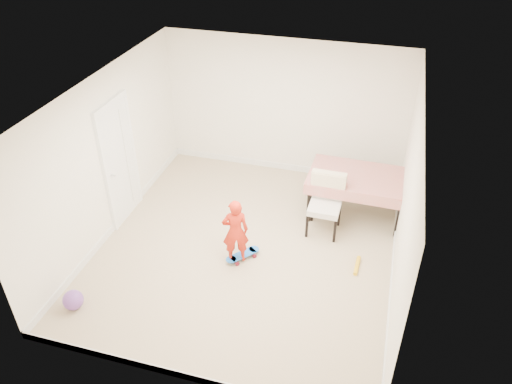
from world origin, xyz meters
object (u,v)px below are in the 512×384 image
(dining_table, at_px, (357,195))
(dining_chair, at_px, (325,206))
(balloon, at_px, (73,300))
(skateboard, at_px, (243,256))
(child, at_px, (235,233))

(dining_table, distance_m, dining_chair, 0.78)
(balloon, bearing_deg, dining_table, 43.11)
(dining_table, bearing_deg, dining_chair, -124.40)
(skateboard, distance_m, child, 0.51)
(dining_chair, bearing_deg, child, -135.40)
(dining_table, height_order, child, child)
(dining_chair, height_order, child, child)
(dining_table, distance_m, balloon, 4.73)
(dining_table, xyz_separation_m, dining_chair, (-0.45, -0.63, 0.12))
(dining_chair, relative_size, skateboard, 1.75)
(dining_chair, xyz_separation_m, child, (-1.15, -1.09, 0.03))
(child, xyz_separation_m, balloon, (-1.84, -1.51, -0.40))
(dining_table, height_order, dining_chair, dining_chair)
(child, relative_size, balloon, 3.86)
(dining_chair, distance_m, child, 1.59)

